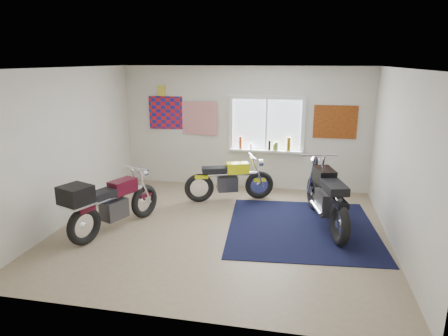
% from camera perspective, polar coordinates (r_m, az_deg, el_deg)
% --- Properties ---
extents(ground, '(5.50, 5.50, 0.00)m').
position_cam_1_polar(ground, '(6.94, -0.40, -8.78)').
color(ground, '#9E896B').
rests_on(ground, ground).
extents(room_shell, '(5.50, 5.50, 5.50)m').
position_cam_1_polar(room_shell, '(6.45, -0.43, 4.66)').
color(room_shell, white).
rests_on(room_shell, ground).
extents(navy_rug, '(2.71, 2.80, 0.01)m').
position_cam_1_polar(navy_rug, '(7.13, 11.02, -8.35)').
color(navy_rug, black).
rests_on(navy_rug, ground).
extents(window_assembly, '(1.66, 0.17, 1.26)m').
position_cam_1_polar(window_assembly, '(8.83, 6.07, 5.66)').
color(window_assembly, white).
rests_on(window_assembly, room_shell).
extents(oil_bottles, '(1.14, 0.09, 0.30)m').
position_cam_1_polar(oil_bottles, '(8.82, 6.69, 3.33)').
color(oil_bottles, '#903415').
rests_on(oil_bottles, window_assembly).
extents(flag_display, '(1.60, 0.10, 1.17)m').
position_cam_1_polar(flag_display, '(9.28, -8.97, 10.88)').
color(flag_display, red).
rests_on(flag_display, room_shell).
extents(triumph_poster, '(0.90, 0.03, 0.70)m').
position_cam_1_polar(triumph_poster, '(8.80, 15.60, 6.34)').
color(triumph_poster, '#A54C14').
rests_on(triumph_poster, room_shell).
extents(yellow_triumph, '(1.78, 0.82, 0.94)m').
position_cam_1_polar(yellow_triumph, '(8.20, 0.75, -1.88)').
color(yellow_triumph, black).
rests_on(yellow_triumph, ground).
extents(black_chrome_bike, '(0.81, 2.22, 1.16)m').
position_cam_1_polar(black_chrome_bike, '(7.16, 14.41, -4.15)').
color(black_chrome_bike, black).
rests_on(black_chrome_bike, navy_rug).
extents(maroon_tourer, '(1.02, 1.92, 1.00)m').
position_cam_1_polar(maroon_tourer, '(6.91, -16.19, -4.89)').
color(maroon_tourer, black).
rests_on(maroon_tourer, ground).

